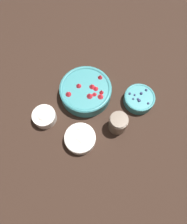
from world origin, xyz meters
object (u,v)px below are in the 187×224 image
object	(u,v)px
bowl_bananas	(79,138)
bowl_blueberries	(139,99)
bowl_strawberries	(86,91)
bowl_cream	(44,116)
jar_chocolate	(118,123)

from	to	relation	value
bowl_bananas	bowl_blueberries	bearing A→B (deg)	166.84
bowl_strawberries	bowl_blueberries	distance (m)	0.27
bowl_cream	bowl_blueberries	bearing A→B (deg)	144.00
bowl_strawberries	bowl_cream	world-z (taller)	bowl_strawberries
bowl_bananas	bowl_cream	size ratio (longest dim) A/B	1.29
bowl_bananas	bowl_cream	bearing A→B (deg)	-79.03
bowl_bananas	jar_chocolate	world-z (taller)	jar_chocolate
bowl_cream	bowl_strawberries	bearing A→B (deg)	166.16
bowl_strawberries	jar_chocolate	bearing A→B (deg)	83.92
bowl_bananas	jar_chocolate	xyz separation A→B (m)	(-0.17, 0.09, 0.02)
bowl_strawberries	bowl_blueberries	bearing A→B (deg)	124.38
jar_chocolate	bowl_blueberries	bearing A→B (deg)	-177.34
bowl_strawberries	bowl_bananas	bearing A→B (deg)	36.05
bowl_blueberries	jar_chocolate	bearing A→B (deg)	2.66
bowl_blueberries	bowl_cream	size ratio (longest dim) A/B	1.34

